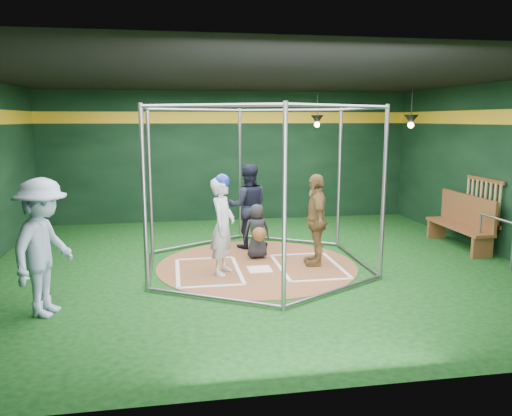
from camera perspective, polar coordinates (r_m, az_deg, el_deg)
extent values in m
cube|color=#0B340D|center=(9.59, 0.10, -6.65)|extent=(10.00, 9.00, 0.02)
cube|color=black|center=(9.21, 0.11, 14.75)|extent=(10.00, 9.00, 0.02)
cube|color=black|center=(13.67, -3.10, 5.87)|extent=(10.00, 0.10, 3.50)
cube|color=black|center=(4.91, 9.02, -1.80)|extent=(10.00, 0.10, 3.50)
cube|color=black|center=(11.22, 26.24, 3.93)|extent=(0.10, 9.00, 3.50)
cube|color=yellow|center=(13.61, -3.13, 10.28)|extent=(10.00, 0.01, 0.30)
cube|color=yellow|center=(11.15, 26.53, 9.30)|extent=(0.01, 9.00, 0.30)
cylinder|color=brown|center=(9.58, 0.10, -6.56)|extent=(3.80, 3.80, 0.01)
cube|color=white|center=(9.30, 0.42, -7.01)|extent=(0.43, 0.43, 0.01)
cube|color=white|center=(10.05, -5.86, -5.76)|extent=(1.10, 0.07, 0.01)
cube|color=white|center=(8.43, -5.07, -8.88)|extent=(1.10, 0.07, 0.01)
cube|color=white|center=(9.21, -8.94, -7.30)|extent=(0.07, 1.70, 0.01)
cube|color=white|center=(9.28, -2.09, -7.04)|extent=(0.07, 1.70, 0.01)
cube|color=white|center=(10.33, 4.75, -5.29)|extent=(1.10, 0.07, 0.01)
cube|color=white|center=(8.77, 7.53, -8.17)|extent=(1.10, 0.07, 0.01)
cube|color=white|center=(9.42, 2.78, -6.80)|extent=(0.07, 1.70, 0.01)
cube|color=white|center=(9.71, 9.17, -6.41)|extent=(0.07, 1.70, 0.01)
cylinder|color=gray|center=(10.87, 9.49, 3.34)|extent=(0.07, 0.07, 3.00)
cylinder|color=gray|center=(11.52, -1.83, 3.85)|extent=(0.07, 0.07, 3.00)
cylinder|color=gray|center=(10.28, -12.02, 2.88)|extent=(0.07, 0.07, 3.00)
cylinder|color=gray|center=(8.01, -12.66, 0.86)|extent=(0.07, 0.07, 3.00)
cylinder|color=gray|center=(7.04, 3.27, -0.17)|extent=(0.07, 0.07, 3.00)
cylinder|color=gray|center=(8.75, 14.39, 1.55)|extent=(0.07, 0.07, 3.00)
cylinder|color=gray|center=(11.07, 3.75, 11.10)|extent=(2.02, 1.20, 0.06)
cylinder|color=gray|center=(11.39, 3.58, -3.64)|extent=(2.02, 1.20, 0.06)
cylinder|color=gray|center=(10.79, -6.80, 11.08)|extent=(2.02, 1.20, 0.06)
cylinder|color=gray|center=(11.12, -6.49, -4.03)|extent=(2.02, 1.20, 0.06)
cylinder|color=gray|center=(9.06, -12.65, 11.11)|extent=(0.06, 2.30, 0.06)
cylinder|color=gray|center=(9.45, -11.97, -6.74)|extent=(0.06, 2.30, 0.06)
cylinder|color=gray|center=(7.35, -5.40, 11.60)|extent=(2.02, 1.20, 0.06)
cylinder|color=gray|center=(7.82, -5.04, -10.14)|extent=(2.02, 1.20, 0.06)
cylinder|color=gray|center=(7.76, 9.75, 11.42)|extent=(2.02, 1.20, 0.06)
cylinder|color=gray|center=(8.21, 9.14, -9.25)|extent=(2.02, 1.20, 0.06)
cylinder|color=gray|center=(9.72, 11.98, 11.05)|extent=(0.06, 2.30, 0.06)
cylinder|color=gray|center=(10.09, 11.38, -5.65)|extent=(0.06, 2.30, 0.06)
cube|color=brown|center=(11.53, 24.74, 2.93)|extent=(0.05, 1.25, 0.08)
cube|color=brown|center=(11.66, 24.42, -1.45)|extent=(0.05, 1.25, 0.08)
cylinder|color=tan|center=(11.13, 26.07, 0.27)|extent=(0.06, 0.06, 0.85)
cylinder|color=tan|center=(11.26, 25.61, 0.40)|extent=(0.06, 0.06, 0.85)
cylinder|color=tan|center=(11.39, 25.16, 0.53)|extent=(0.06, 0.06, 0.85)
cylinder|color=tan|center=(11.51, 24.72, 0.66)|extent=(0.06, 0.06, 0.85)
cylinder|color=tan|center=(11.64, 24.28, 0.79)|extent=(0.06, 0.06, 0.85)
cylinder|color=tan|center=(11.77, 23.86, 0.91)|extent=(0.06, 0.06, 0.85)
cylinder|color=tan|center=(11.90, 23.45, 1.03)|extent=(0.06, 0.06, 0.85)
cylinder|color=tan|center=(12.03, 23.05, 1.15)|extent=(0.06, 0.06, 0.85)
cone|color=black|center=(13.19, 7.00, 10.01)|extent=(0.34, 0.34, 0.22)
sphere|color=#FFD899|center=(13.19, 6.99, 9.45)|extent=(0.14, 0.14, 0.14)
cylinder|color=black|center=(13.20, 7.03, 11.53)|extent=(0.02, 0.02, 0.70)
cone|color=black|center=(12.36, 17.30, 9.64)|extent=(0.34, 0.34, 0.22)
sphere|color=#FFD899|center=(12.37, 17.27, 9.03)|extent=(0.14, 0.14, 0.14)
cylinder|color=black|center=(12.37, 17.39, 11.25)|extent=(0.02, 0.02, 0.70)
imported|color=silver|center=(8.88, -3.83, -2.10)|extent=(0.64, 0.75, 1.74)
sphere|color=navy|center=(8.74, -3.89, 3.08)|extent=(0.26, 0.26, 0.26)
imported|color=#A27F45|center=(9.51, 6.86, -1.33)|extent=(0.55, 1.06, 1.74)
imported|color=black|center=(9.95, 0.11, -2.65)|extent=(0.55, 0.37, 1.09)
sphere|color=brown|center=(9.71, 0.36, -3.02)|extent=(0.28, 0.28, 0.28)
imported|color=black|center=(10.69, -0.93, 0.22)|extent=(0.91, 0.72, 1.81)
imported|color=#A3BAD8|center=(7.61, -23.11, -4.18)|extent=(1.08, 1.43, 1.96)
cube|color=brown|center=(11.68, 22.12, -1.97)|extent=(0.46, 1.98, 0.07)
cube|color=brown|center=(11.71, 23.01, -0.20)|extent=(0.07, 1.98, 0.66)
cube|color=brown|center=(11.01, 24.42, -4.12)|extent=(0.44, 0.09, 0.44)
cube|color=brown|center=(12.46, 19.94, -2.25)|extent=(0.44, 0.09, 0.44)
cylinder|color=gray|center=(11.05, 24.20, -2.82)|extent=(0.05, 0.05, 0.91)
cylinder|color=gray|center=(10.56, 25.87, -1.11)|extent=(0.05, 1.01, 0.05)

